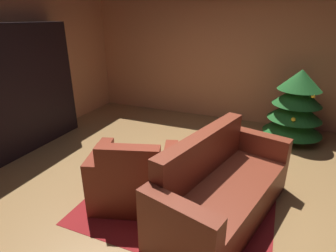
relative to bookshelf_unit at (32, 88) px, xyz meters
The scene contains 10 objects.
ground_plane 3.16m from the bookshelf_unit, ahead, with size 7.65×7.65×0.00m, color olive.
wall_back 3.91m from the bookshelf_unit, 40.26° to the left, with size 6.50×0.06×2.67m, color tan.
area_rug 3.13m from the bookshelf_unit, 11.87° to the right, with size 2.20×1.93×0.01m, color maroon.
bookshelf_unit is the anchor object (origin of this frame).
armchair_red 2.66m from the bookshelf_unit, 20.13° to the right, with size 1.16×1.00×0.87m.
couch_red 3.54m from the bookshelf_unit, 11.67° to the right, with size 1.28×2.09×0.94m.
coffee_table 3.12m from the bookshelf_unit, 11.27° to the right, with size 0.62×0.62×0.43m.
book_stack_on_table 3.11m from the bookshelf_unit, 11.43° to the right, with size 0.19×0.15×0.05m.
bottle_on_table 3.18m from the bookshelf_unit, 13.95° to the right, with size 0.06×0.06×0.31m.
decorated_tree 4.55m from the bookshelf_unit, 23.11° to the left, with size 1.01×1.01×1.29m.
Camera 1 is at (0.86, -2.80, 2.11)m, focal length 29.06 mm.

